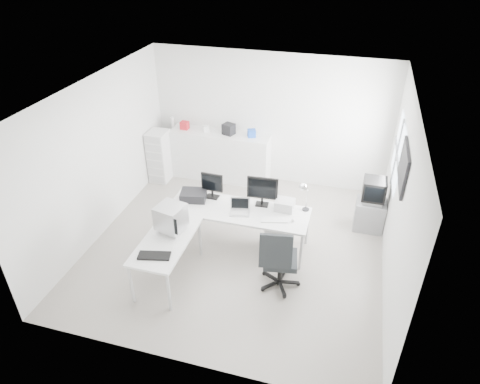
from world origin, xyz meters
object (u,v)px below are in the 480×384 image
(tv_cabinet, at_px, (369,215))
(sideboard, at_px, (220,156))
(side_desk, at_px, (168,259))
(drawer_pedestal, at_px, (278,236))
(laptop, at_px, (240,208))
(crt_monitor, at_px, (171,220))
(filing_cabinet, at_px, (159,156))
(main_desk, at_px, (239,227))
(crt_tv, at_px, (374,191))
(inkjet_printer, at_px, (193,195))
(lcd_monitor_large, at_px, (262,191))
(office_chair, at_px, (281,257))
(laser_printer, at_px, (285,205))
(lcd_monitor_small, at_px, (212,185))

(tv_cabinet, height_order, sideboard, sideboard)
(side_desk, distance_m, drawer_pedestal, 1.93)
(laptop, bearing_deg, crt_monitor, -152.15)
(side_desk, xyz_separation_m, filing_cabinet, (-1.45, 2.87, 0.20))
(laptop, bearing_deg, main_desk, 104.61)
(crt_monitor, relative_size, crt_tv, 0.85)
(inkjet_printer, relative_size, crt_tv, 0.88)
(sideboard, height_order, filing_cabinet, filing_cabinet)
(drawer_pedestal, xyz_separation_m, tv_cabinet, (1.50, 1.08, -0.01))
(drawer_pedestal, xyz_separation_m, lcd_monitor_large, (-0.35, 0.20, 0.72))
(drawer_pedestal, bearing_deg, crt_monitor, -149.86)
(side_desk, xyz_separation_m, tv_cabinet, (3.05, 2.23, -0.08))
(office_chair, bearing_deg, inkjet_printer, 143.39)
(lcd_monitor_large, bearing_deg, inkjet_printer, -176.21)
(drawer_pedestal, distance_m, sideboard, 2.78)
(laptop, distance_m, filing_cabinet, 3.02)
(inkjet_printer, distance_m, crt_tv, 3.22)
(inkjet_printer, xyz_separation_m, lcd_monitor_large, (1.20, 0.15, 0.20))
(crt_tv, distance_m, filing_cabinet, 4.55)
(lcd_monitor_large, distance_m, crt_monitor, 1.63)
(lcd_monitor_large, bearing_deg, laser_printer, -7.62)
(lcd_monitor_small, height_order, tv_cabinet, lcd_monitor_small)
(main_desk, xyz_separation_m, filing_cabinet, (-2.30, 1.77, 0.20))
(main_desk, bearing_deg, sideboard, 115.29)
(lcd_monitor_large, height_order, laser_printer, lcd_monitor_large)
(side_desk, distance_m, crt_monitor, 0.64)
(crt_monitor, relative_size, tv_cabinet, 0.73)
(laptop, distance_m, laser_printer, 0.77)
(drawer_pedestal, bearing_deg, crt_tv, 35.82)
(laptop, bearing_deg, sideboard, 103.39)
(crt_monitor, xyz_separation_m, crt_tv, (3.05, 1.98, -0.16))
(main_desk, bearing_deg, laser_printer, 16.35)
(lcd_monitor_large, distance_m, office_chair, 1.26)
(lcd_monitor_large, relative_size, laptop, 1.54)
(side_desk, bearing_deg, sideboard, 93.31)
(main_desk, bearing_deg, side_desk, -127.69)
(laser_printer, xyz_separation_m, crt_tv, (1.45, 0.91, -0.03))
(crt_monitor, bearing_deg, side_desk, -77.95)
(main_desk, relative_size, crt_monitor, 5.62)
(lcd_monitor_large, xyz_separation_m, laser_printer, (0.40, -0.03, -0.18))
(drawer_pedestal, height_order, inkjet_printer, inkjet_printer)
(sideboard, bearing_deg, office_chair, -57.16)
(crt_monitor, bearing_deg, tv_cabinet, 45.07)
(drawer_pedestal, xyz_separation_m, sideboard, (-1.74, 2.15, 0.24))
(drawer_pedestal, height_order, laptop, laptop)
(office_chair, xyz_separation_m, crt_tv, (1.31, 1.93, 0.24))
(main_desk, relative_size, laptop, 6.77)
(main_desk, xyz_separation_m, inkjet_printer, (-0.85, 0.10, 0.45))
(lcd_monitor_large, relative_size, crt_monitor, 1.28)
(main_desk, distance_m, drawer_pedestal, 0.71)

